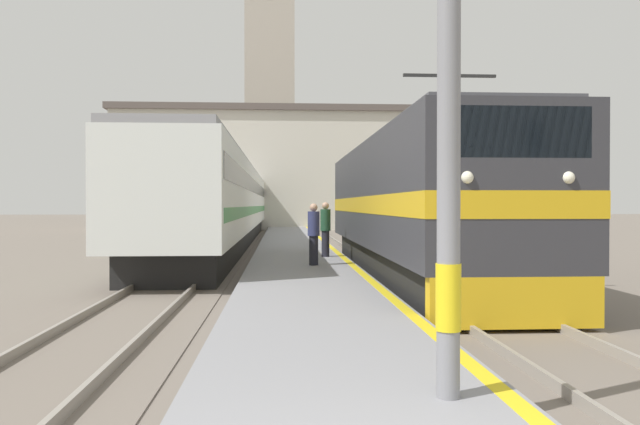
{
  "coord_description": "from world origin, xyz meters",
  "views": [
    {
      "loc": [
        -0.63,
        -3.02,
        2.01
      ],
      "look_at": [
        1.34,
        28.12,
        1.63
      ],
      "focal_mm": 35.0,
      "sensor_mm": 36.0,
      "label": 1
    }
  ],
  "objects_px": {
    "locomotive_train": "(412,206)",
    "passenger_train": "(237,203)",
    "clock_tower": "(270,58)",
    "person_on_platform": "(325,228)",
    "second_waiting_passenger": "(314,233)"
  },
  "relations": [
    {
      "from": "person_on_platform",
      "to": "clock_tower",
      "type": "relative_size",
      "value": 0.06
    },
    {
      "from": "clock_tower",
      "to": "locomotive_train",
      "type": "bearing_deg",
      "value": -84.2
    },
    {
      "from": "locomotive_train",
      "to": "passenger_train",
      "type": "bearing_deg",
      "value": 106.26
    },
    {
      "from": "second_waiting_passenger",
      "to": "passenger_train",
      "type": "bearing_deg",
      "value": 99.78
    },
    {
      "from": "locomotive_train",
      "to": "person_on_platform",
      "type": "distance_m",
      "value": 4.18
    },
    {
      "from": "second_waiting_passenger",
      "to": "clock_tower",
      "type": "relative_size",
      "value": 0.06
    },
    {
      "from": "passenger_train",
      "to": "locomotive_train",
      "type": "bearing_deg",
      "value": -73.74
    },
    {
      "from": "person_on_platform",
      "to": "locomotive_train",
      "type": "bearing_deg",
      "value": -58.33
    },
    {
      "from": "passenger_train",
      "to": "clock_tower",
      "type": "relative_size",
      "value": 1.6
    },
    {
      "from": "passenger_train",
      "to": "person_on_platform",
      "type": "bearing_deg",
      "value": -77.06
    },
    {
      "from": "locomotive_train",
      "to": "clock_tower",
      "type": "xyz_separation_m",
      "value": [
        -4.72,
        46.44,
        14.94
      ]
    },
    {
      "from": "passenger_train",
      "to": "second_waiting_passenger",
      "type": "height_order",
      "value": "passenger_train"
    },
    {
      "from": "passenger_train",
      "to": "second_waiting_passenger",
      "type": "distance_m",
      "value": 21.65
    },
    {
      "from": "locomotive_train",
      "to": "passenger_train",
      "type": "height_order",
      "value": "locomotive_train"
    },
    {
      "from": "locomotive_train",
      "to": "clock_tower",
      "type": "bearing_deg",
      "value": 95.8
    }
  ]
}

